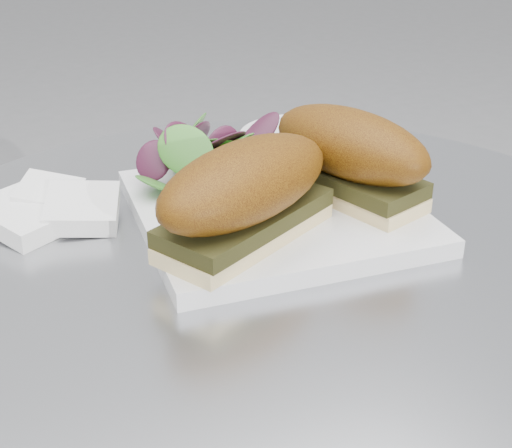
{
  "coord_description": "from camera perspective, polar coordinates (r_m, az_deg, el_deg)",
  "views": [
    {
      "loc": [
        -0.25,
        -0.45,
        1.02
      ],
      "look_at": [
        -0.02,
        -0.01,
        0.77
      ],
      "focal_mm": 50.0,
      "sensor_mm": 36.0,
      "label": 1
    }
  ],
  "objects": [
    {
      "name": "saucer",
      "position": [
        0.82,
        3.96,
        6.76
      ],
      "size": [
        0.15,
        0.15,
        0.01
      ],
      "primitive_type": "cylinder",
      "color": "white",
      "rests_on": "table"
    },
    {
      "name": "plate",
      "position": [
        0.64,
        1.46,
        1.07
      ],
      "size": [
        0.27,
        0.27,
        0.02
      ],
      "primitive_type": "cube",
      "rotation": [
        0.0,
        0.0,
        -0.14
      ],
      "color": "white",
      "rests_on": "table"
    },
    {
      "name": "sandwich_left",
      "position": [
        0.56,
        -0.82,
        2.61
      ],
      "size": [
        0.2,
        0.15,
        0.08
      ],
      "rotation": [
        0.0,
        0.0,
        0.42
      ],
      "color": "#F8E19B",
      "rests_on": "plate"
    },
    {
      "name": "sandwich_right",
      "position": [
        0.64,
        7.46,
        5.67
      ],
      "size": [
        0.11,
        0.18,
        0.08
      ],
      "rotation": [
        0.0,
        0.0,
        -1.33
      ],
      "color": "#F8E19B",
      "rests_on": "plate"
    },
    {
      "name": "napkin",
      "position": [
        0.66,
        -15.56,
        0.68
      ],
      "size": [
        0.12,
        0.12,
        0.02
      ],
      "primitive_type": null,
      "rotation": [
        0.0,
        0.0,
        0.13
      ],
      "color": "white",
      "rests_on": "table"
    },
    {
      "name": "salad",
      "position": [
        0.68,
        -3.57,
        5.44
      ],
      "size": [
        0.13,
        0.13,
        0.05
      ],
      "primitive_type": null,
      "color": "#3F8F2E",
      "rests_on": "plate"
    }
  ]
}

